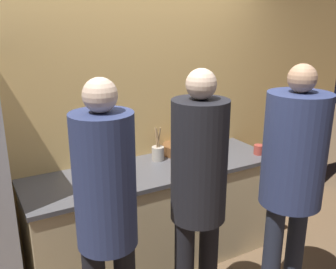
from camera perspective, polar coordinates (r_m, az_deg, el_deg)
wall_back at (r=3.31m, az=-4.85°, el=3.42°), size 5.20×0.06×2.60m
counter at (r=3.34m, az=-2.00°, el=-12.11°), size 2.16×0.71×0.90m
person_left at (r=2.14m, az=-9.38°, el=-11.26°), size 0.34×0.34×1.82m
person_center at (r=2.36m, az=4.67°, el=-7.80°), size 0.35×0.35×1.82m
person_right at (r=2.65m, az=18.46°, el=-4.84°), size 0.42×0.42×1.83m
fruit_bowl at (r=3.43m, az=1.68°, el=-2.19°), size 0.30×0.30×0.13m
utensil_crock at (r=3.27m, az=-1.55°, el=-2.79°), size 0.11×0.11×0.30m
bottle_green at (r=3.11m, az=-9.50°, el=-4.10°), size 0.07×0.07×0.18m
cup_red at (r=3.52m, az=13.65°, el=-2.25°), size 0.09×0.09×0.09m
potted_plant at (r=3.63m, az=7.21°, el=0.24°), size 0.19×0.19×0.26m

